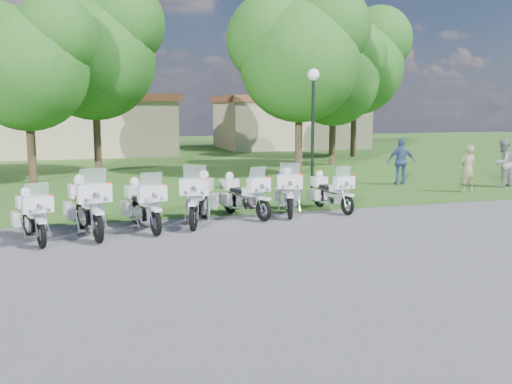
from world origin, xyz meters
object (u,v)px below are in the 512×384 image
object	(u,v)px
motorcycle_6	(331,191)
lamp_post	(313,100)
motorcycle_3	(200,198)
bystander_c	(401,162)
bystander_b	(502,163)
motorcycle_0	(32,215)
motorcycle_5	(288,191)
bystander_a	(468,169)
motorcycle_1	(87,206)
motorcycle_4	(244,195)
motorcycle_2	(143,204)

from	to	relation	value
motorcycle_6	lamp_post	xyz separation A→B (m)	(1.03, 3.89, 2.83)
motorcycle_3	bystander_c	size ratio (longest dim) A/B	1.26
motorcycle_3	bystander_b	bearing A→B (deg)	-143.79
motorcycle_0	motorcycle_5	bearing A→B (deg)	177.32
motorcycle_5	bystander_c	xyz separation A→B (m)	(6.74, 4.68, 0.28)
bystander_a	motorcycle_0	bearing A→B (deg)	15.09
motorcycle_3	lamp_post	world-z (taller)	lamp_post
bystander_a	bystander_c	bearing A→B (deg)	-63.20
motorcycle_1	bystander_c	xyz separation A→B (m)	(12.58, 5.90, 0.22)
motorcycle_1	motorcycle_4	bearing A→B (deg)	-176.94
motorcycle_3	bystander_a	world-z (taller)	bystander_a
motorcycle_0	motorcycle_5	world-z (taller)	motorcycle_5
bystander_c	bystander_a	bearing A→B (deg)	131.78
bystander_a	bystander_b	distance (m)	2.45
motorcycle_2	bystander_a	world-z (taller)	bystander_a
motorcycle_0	bystander_c	size ratio (longest dim) A/B	1.13
motorcycle_5	motorcycle_3	bearing A→B (deg)	31.26
bystander_a	motorcycle_6	bearing A→B (deg)	18.54
motorcycle_6	bystander_b	bearing A→B (deg)	-170.76
motorcycle_1	motorcycle_3	bearing A→B (deg)	178.92
motorcycle_5	lamp_post	bearing A→B (deg)	-104.10
motorcycle_2	motorcycle_5	size ratio (longest dim) A/B	1.00
motorcycle_3	motorcycle_6	bearing A→B (deg)	-149.20
bystander_a	bystander_c	xyz separation A→B (m)	(-1.24, 2.65, 0.06)
motorcycle_1	motorcycle_3	size ratio (longest dim) A/B	1.08
motorcycle_6	motorcycle_1	bearing A→B (deg)	1.48
bystander_c	motorcycle_1	bearing A→B (deg)	41.87
motorcycle_5	motorcycle_4	bearing A→B (deg)	21.61
motorcycle_4	bystander_c	bearing A→B (deg)	-169.77
motorcycle_2	bystander_a	bearing A→B (deg)	-177.57
motorcycle_1	motorcycle_5	size ratio (longest dim) A/B	1.12
motorcycle_3	bystander_c	xyz separation A→B (m)	(9.60, 5.36, 0.25)
motorcycle_3	bystander_b	size ratio (longest dim) A/B	1.26
motorcycle_1	motorcycle_4	size ratio (longest dim) A/B	1.18
motorcycle_0	bystander_c	xyz separation A→B (m)	(13.85, 6.22, 0.34)
motorcycle_6	motorcycle_4	bearing A→B (deg)	-5.51
motorcycle_2	motorcycle_4	size ratio (longest dim) A/B	1.07
motorcycle_0	lamp_post	size ratio (longest dim) A/B	0.47
motorcycle_6	bystander_a	xyz separation A→B (m)	(6.55, 1.98, 0.29)
motorcycle_5	motorcycle_6	size ratio (longest dim) A/B	1.08
motorcycle_3	motorcycle_4	size ratio (longest dim) A/B	1.10
motorcycle_3	motorcycle_6	xyz separation A→B (m)	(4.29, 0.74, -0.10)
motorcycle_3	bystander_c	bearing A→B (deg)	-129.78
motorcycle_2	bystander_a	size ratio (longest dim) A/B	1.30
motorcycle_0	motorcycle_1	distance (m)	1.31
motorcycle_4	lamp_post	world-z (taller)	lamp_post
lamp_post	bystander_a	xyz separation A→B (m)	(5.52, -1.92, -2.54)
motorcycle_2	lamp_post	world-z (taller)	lamp_post
motorcycle_6	lamp_post	size ratio (longest dim) A/B	0.47
motorcycle_0	bystander_c	distance (m)	15.19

